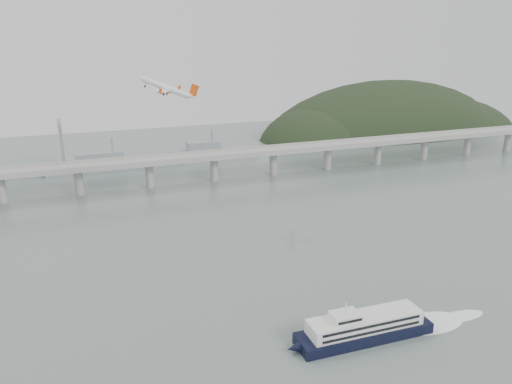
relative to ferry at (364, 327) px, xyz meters
name	(u,v)px	position (x,y,z in m)	size (l,w,h in m)	color
ground	(303,312)	(-13.44, 24.84, -4.51)	(900.00, 900.00, 0.00)	slate
bridge	(187,161)	(-14.59, 224.84, 13.14)	(800.00, 22.00, 23.90)	#969694
headland	(395,146)	(271.74, 356.59, -23.85)	(365.00, 155.00, 156.00)	black
ferry	(364,327)	(0.00, 0.00, 0.00)	(88.10, 16.10, 16.62)	black
airliner	(167,88)	(-44.96, 130.49, 78.05)	(30.77, 29.60, 13.96)	white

